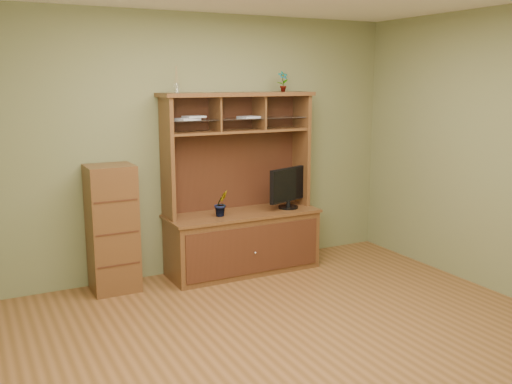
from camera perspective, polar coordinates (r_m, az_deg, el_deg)
room at (r=4.28m, az=4.69°, el=2.01°), size 4.54×4.04×2.74m
media_hutch at (r=6.09m, az=-1.46°, el=-3.15°), size 1.66×0.61×1.90m
monitor at (r=6.18m, az=3.26°, el=0.50°), size 0.54×0.24×0.45m
orchid_plant at (r=5.84m, az=-3.50°, el=-1.14°), size 0.17×0.14×0.27m
top_plant at (r=6.22m, az=2.71°, el=10.99°), size 0.12×0.08×0.22m
reed_diffuser at (r=5.71m, az=-7.95°, el=10.80°), size 0.05×0.05×0.26m
magazines at (r=5.85m, az=-4.61°, el=7.43°), size 0.94×0.22×0.04m
side_cabinet at (r=5.67m, az=-14.17°, el=-3.56°), size 0.44×0.40×1.24m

